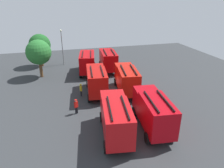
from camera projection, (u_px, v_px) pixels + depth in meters
The scene contains 14 objects.
ground_plane at pixel (112, 93), 29.63m from camera, with size 55.29×55.29×0.00m, color #2D3033.
fire_truck_0 at pixel (153, 110), 20.99m from camera, with size 7.43×3.41×3.88m.
fire_truck_1 at pixel (127, 78), 29.01m from camera, with size 7.48×3.60×3.88m.
fire_truck_2 at pixel (108, 59), 37.58m from camera, with size 7.41×3.35×3.88m.
fire_truck_3 at pixel (116, 117), 19.85m from camera, with size 7.48×3.61×3.88m.
fire_truck_4 at pixel (96, 80), 28.57m from camera, with size 7.44×3.45×3.88m.
fire_truck_5 at pixel (87, 61), 36.42m from camera, with size 7.51×3.76×3.88m.
firefighter_0 at pixel (76, 106), 24.08m from camera, with size 0.44×0.48×1.84m.
firefighter_1 at pixel (85, 58), 42.65m from camera, with size 0.43×0.26×1.62m.
firefighter_2 at pixel (81, 89), 28.40m from camera, with size 0.44×0.29×1.75m.
tree_0 at pixel (39, 52), 33.85m from camera, with size 4.10×4.10×6.35m.
tree_1 at pixel (40, 45), 39.31m from camera, with size 4.03×4.03×6.24m.
traffic_cone_0 at pixel (105, 77), 34.27m from camera, with size 0.51×0.51×0.72m, color #F2600C.
lamppost at pixel (62, 45), 40.24m from camera, with size 0.36×0.36×6.93m.
Camera 1 is at (-25.77, 7.00, 12.91)m, focal length 33.15 mm.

